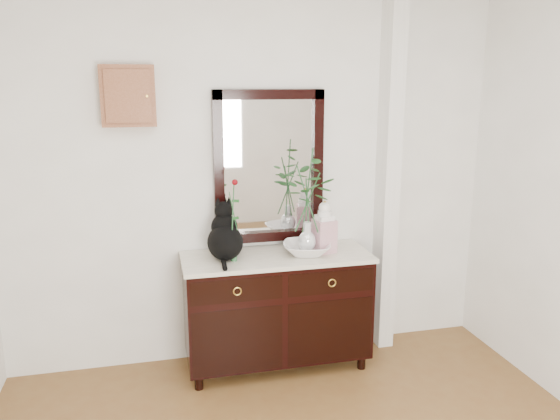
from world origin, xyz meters
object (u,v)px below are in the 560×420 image
object	(u,v)px
cat	(225,231)
lotus_bowl	(307,249)
ginger_jar	(324,226)
sideboard	(277,305)

from	to	relation	value
cat	lotus_bowl	size ratio (longest dim) A/B	1.18
lotus_bowl	ginger_jar	world-z (taller)	ginger_jar
sideboard	lotus_bowl	distance (m)	0.47
sideboard	lotus_bowl	size ratio (longest dim) A/B	3.94
cat	lotus_bowl	distance (m)	0.60
sideboard	ginger_jar	size ratio (longest dim) A/B	3.53
sideboard	ginger_jar	distance (m)	0.66
cat	ginger_jar	world-z (taller)	cat
sideboard	cat	world-z (taller)	cat
lotus_bowl	sideboard	bearing A→B (deg)	172.74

